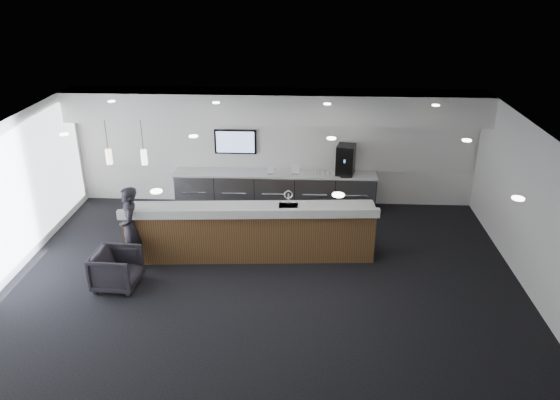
{
  "coord_description": "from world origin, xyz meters",
  "views": [
    {
      "loc": [
        0.77,
        -9.06,
        5.74
      ],
      "look_at": [
        0.25,
        1.3,
        1.22
      ],
      "focal_mm": 35.0,
      "sensor_mm": 36.0,
      "label": 1
    }
  ],
  "objects_px": {
    "lounge_guest": "(130,228)",
    "coffee_machine": "(346,160)",
    "service_counter": "(250,232)",
    "armchair": "(117,269)"
  },
  "relations": [
    {
      "from": "armchair",
      "to": "lounge_guest",
      "type": "relative_size",
      "value": 0.49
    },
    {
      "from": "coffee_machine",
      "to": "armchair",
      "type": "relative_size",
      "value": 0.89
    },
    {
      "from": "service_counter",
      "to": "armchair",
      "type": "xyz_separation_m",
      "value": [
        -2.43,
        -1.32,
        -0.2
      ]
    },
    {
      "from": "lounge_guest",
      "to": "coffee_machine",
      "type": "bearing_deg",
      "value": 105.78
    },
    {
      "from": "coffee_machine",
      "to": "armchair",
      "type": "xyz_separation_m",
      "value": [
        -4.54,
        -3.86,
        -0.94
      ]
    },
    {
      "from": "lounge_guest",
      "to": "armchair",
      "type": "bearing_deg",
      "value": -22.95
    },
    {
      "from": "lounge_guest",
      "to": "service_counter",
      "type": "bearing_deg",
      "value": 83.48
    },
    {
      "from": "service_counter",
      "to": "lounge_guest",
      "type": "relative_size",
      "value": 3.07
    },
    {
      "from": "service_counter",
      "to": "armchair",
      "type": "bearing_deg",
      "value": -155.4
    },
    {
      "from": "coffee_machine",
      "to": "armchair",
      "type": "distance_m",
      "value": 6.03
    }
  ]
}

